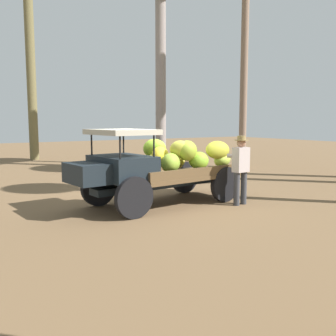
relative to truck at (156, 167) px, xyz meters
The scene contains 3 objects.
ground_plane 1.01m from the truck, 118.19° to the right, with size 60.00×60.00×0.00m, color brown.
truck is the anchor object (origin of this frame).
farmer 2.11m from the truck, 150.92° to the left, with size 0.52×0.48×1.73m.
Camera 1 is at (4.85, 8.30, 2.10)m, focal length 41.07 mm.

